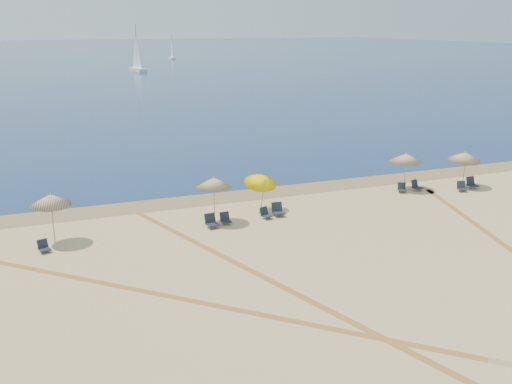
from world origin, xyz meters
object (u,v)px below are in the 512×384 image
umbrella_4 (406,158)px  chair_10 (472,183)px  chair_5 (265,213)px  chair_6 (278,210)px  sailboat_0 (172,51)px  umbrella_1 (51,200)px  umbrella_3 (261,179)px  chair_7 (402,188)px  chair_9 (462,187)px  umbrella_5 (465,156)px  umbrella_2 (214,182)px  chair_2 (44,247)px  sailboat_2 (137,57)px  chair_3 (211,221)px  chair_4 (225,219)px  chair_8 (416,186)px

umbrella_4 → chair_10: bearing=-17.2°
chair_5 → chair_6: size_ratio=0.99×
chair_6 → sailboat_0: sailboat_0 is taller
umbrella_1 → chair_5: size_ratio=3.45×
umbrella_3 → chair_7: size_ratio=3.27×
umbrella_1 → chair_9: bearing=0.3°
umbrella_4 → umbrella_5: (3.98, -0.90, -0.05)m
umbrella_1 → chair_7: size_ratio=3.41×
umbrella_2 → chair_2: umbrella_2 is taller
umbrella_5 → sailboat_2: size_ratio=0.24×
umbrella_5 → chair_5: size_ratio=3.28×
chair_3 → chair_5: size_ratio=1.05×
umbrella_4 → umbrella_5: bearing=-12.7°
umbrella_1 → chair_3: (7.91, -0.62, -1.91)m
chair_3 → chair_4: 0.92m
umbrella_5 → sailboat_0: 155.02m
chair_6 → umbrella_4: bearing=14.7°
chair_10 → chair_8: bearing=165.5°
umbrella_1 → chair_10: (26.26, 0.50, -1.91)m
umbrella_2 → chair_10: 18.06m
umbrella_4 → chair_2: 22.72m
chair_6 → umbrella_5: bearing=7.9°
chair_2 → umbrella_2: bearing=-9.9°
umbrella_1 → umbrella_4: umbrella_1 is taller
umbrella_3 → umbrella_4: (10.44, 0.79, 0.23)m
chair_3 → sailboat_2: sailboat_2 is taller
umbrella_1 → chair_8: umbrella_1 is taller
chair_3 → chair_8: chair_3 is taller
umbrella_2 → umbrella_4: size_ratio=1.06×
umbrella_2 → chair_8: 14.40m
umbrella_5 → sailboat_0: size_ratio=0.33×
umbrella_3 → umbrella_1: bearing=-174.7°
umbrella_1 → chair_6: size_ratio=3.41×
umbrella_3 → chair_10: 14.91m
umbrella_1 → sailboat_0: bearing=74.2°
chair_9 → chair_3: bearing=-155.5°
chair_10 → sailboat_0: sailboat_0 is taller
chair_9 → sailboat_2: (-0.82, 108.11, 2.84)m
umbrella_3 → chair_7: 10.05m
chair_2 → umbrella_5: bearing=-12.8°
umbrella_4 → chair_6: 10.24m
sailboat_0 → sailboat_2: (-19.53, -46.68, 0.84)m
chair_8 → chair_9: size_ratio=1.03×
umbrella_4 → chair_4: umbrella_4 is taller
umbrella_3 → umbrella_5: umbrella_3 is taller
umbrella_3 → chair_9: size_ratio=3.18×
umbrella_4 → sailboat_2: size_ratio=0.24×
chair_2 → chair_6: 12.60m
umbrella_4 → umbrella_5: umbrella_4 is taller
umbrella_2 → umbrella_3: 3.31m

